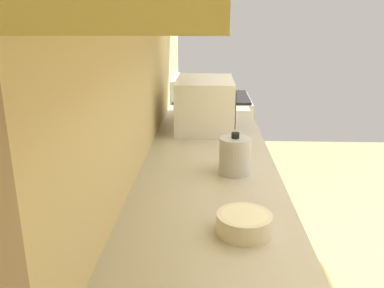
{
  "coord_description": "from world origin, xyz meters",
  "views": [
    {
      "loc": [
        -1.8,
        1.34,
        1.54
      ],
      "look_at": [
        -0.61,
        1.39,
        1.17
      ],
      "focal_mm": 37.1,
      "sensor_mm": 36.0,
      "label": 1
    }
  ],
  "objects_px": {
    "microwave": "(205,104)",
    "kettle": "(235,156)",
    "bowl": "(244,222)",
    "oven_range": "(211,147)"
  },
  "relations": [
    {
      "from": "microwave",
      "to": "kettle",
      "type": "bearing_deg",
      "value": -169.86
    },
    {
      "from": "kettle",
      "to": "bowl",
      "type": "bearing_deg",
      "value": 180.0
    },
    {
      "from": "bowl",
      "to": "kettle",
      "type": "xyz_separation_m",
      "value": [
        0.51,
        0.0,
        0.05
      ]
    },
    {
      "from": "oven_range",
      "to": "kettle",
      "type": "height_order",
      "value": "kettle"
    },
    {
      "from": "microwave",
      "to": "bowl",
      "type": "bearing_deg",
      "value": -173.88
    },
    {
      "from": "oven_range",
      "to": "bowl",
      "type": "distance_m",
      "value": 2.29
    },
    {
      "from": "oven_range",
      "to": "kettle",
      "type": "xyz_separation_m",
      "value": [
        -1.74,
        -0.09,
        0.52
      ]
    },
    {
      "from": "oven_range",
      "to": "microwave",
      "type": "xyz_separation_m",
      "value": [
        -0.98,
        0.05,
        0.59
      ]
    },
    {
      "from": "microwave",
      "to": "kettle",
      "type": "xyz_separation_m",
      "value": [
        -0.76,
        -0.14,
        -0.07
      ]
    },
    {
      "from": "bowl",
      "to": "kettle",
      "type": "height_order",
      "value": "kettle"
    }
  ]
}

